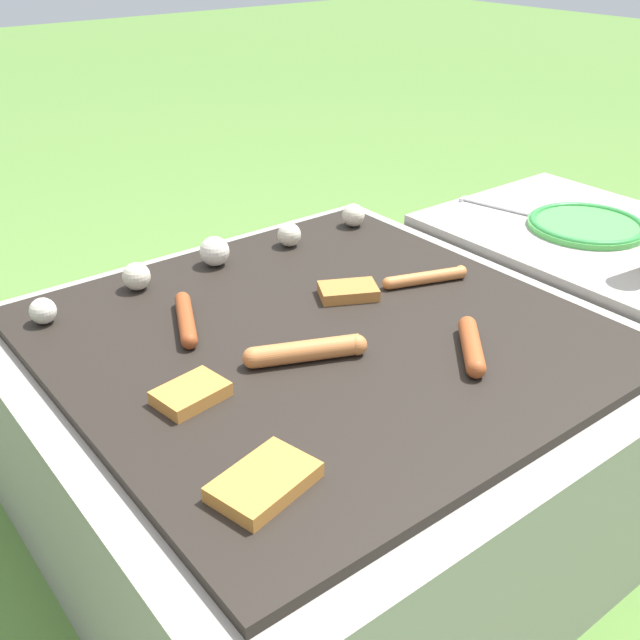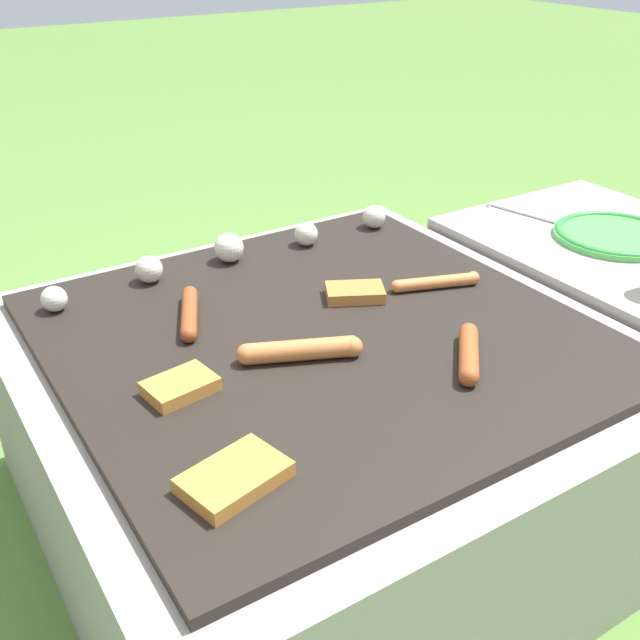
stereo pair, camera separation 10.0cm
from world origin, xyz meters
TOP-DOWN VIEW (x-y plane):
  - ground_plane at (0.00, 0.00)m, footprint 14.00×14.00m
  - grill at (0.00, 0.00)m, footprint 0.91×0.91m
  - side_ledge at (0.71, -0.02)m, footprint 0.49×0.63m
  - sausage_mid_right at (0.14, -0.20)m, footprint 0.11×0.12m
  - sausage_front_center at (-0.07, -0.06)m, footprint 0.18×0.10m
  - sausage_mid_left at (0.26, 0.02)m, footprint 0.16×0.07m
  - sausage_back_right at (-0.16, 0.14)m, footprint 0.09×0.16m
  - bread_slice_left at (-0.28, -0.25)m, footprint 0.14×0.11m
  - bread_slice_center at (-0.26, -0.04)m, footprint 0.10×0.08m
  - bread_slice_right at (0.11, 0.07)m, footprint 0.12×0.10m
  - mushroom_row at (0.01, 0.31)m, footprint 0.72×0.07m
  - plate_colorful at (0.71, -0.00)m, footprint 0.24×0.24m
  - fork_utensil at (0.65, 0.21)m, footprint 0.05×0.17m

SIDE VIEW (x-z plane):
  - ground_plane at x=0.00m, z-range 0.00..0.00m
  - grill at x=0.00m, z-range 0.00..0.38m
  - side_ledge at x=0.71m, z-range 0.00..0.39m
  - fork_utensil at x=0.65m, z-range 0.38..0.39m
  - plate_colorful at x=0.71m, z-range 0.38..0.40m
  - bread_slice_center at x=-0.26m, z-range 0.39..0.41m
  - bread_slice_right at x=0.11m, z-range 0.39..0.41m
  - bread_slice_left at x=-0.28m, z-range 0.39..0.41m
  - sausage_mid_left at x=0.26m, z-range 0.39..0.41m
  - sausage_back_right at x=-0.16m, z-range 0.39..0.41m
  - sausage_mid_right at x=0.14m, z-range 0.39..0.41m
  - sausage_front_center at x=-0.07m, z-range 0.39..0.42m
  - mushroom_row at x=0.01m, z-range 0.38..0.44m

